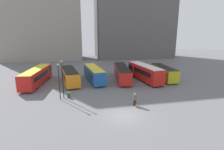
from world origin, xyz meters
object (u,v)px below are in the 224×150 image
bus_0 (37,76)px  bus_3 (122,72)px  bus_2 (94,73)px  trash_bin (69,95)px  bus_4 (144,72)px  lamp_post_1 (63,77)px  traveler (135,98)px  suitcase (136,105)px  lamp_post_0 (59,79)px  bus_5 (163,72)px  bus_1 (70,76)px

bus_0 → bus_3: 17.30m
bus_2 → trash_bin: 10.50m
bus_4 → lamp_post_1: bearing=109.3°
traveler → suitcase: 0.97m
bus_3 → lamp_post_1: lamp_post_1 is taller
bus_0 → lamp_post_0: bearing=-145.0°
bus_4 → lamp_post_1: (-16.25, -7.65, 1.66)m
bus_0 → trash_bin: 11.21m
bus_5 → lamp_post_1: lamp_post_1 is taller
traveler → lamp_post_1: (-9.78, 4.87, 2.36)m
trash_bin → bus_1: bearing=89.8°
traveler → lamp_post_0: bearing=88.9°
traveler → bus_5: bearing=-18.6°
bus_3 → bus_5: 9.09m
bus_1 → trash_bin: bus_1 is taller
bus_5 → suitcase: size_ratio=12.39×
bus_1 → bus_2: bearing=-89.0°
bus_2 → bus_5: size_ratio=1.12×
traveler → lamp_post_0: (-10.27, 4.42, 2.16)m
lamp_post_0 → lamp_post_1: bearing=43.0°
bus_4 → suitcase: bearing=147.9°
bus_3 → lamp_post_0: (-12.25, -9.80, 1.71)m
bus_2 → bus_4: bus_4 is taller
lamp_post_0 → lamp_post_1: (0.49, 0.46, 0.20)m
bus_2 → lamp_post_0: bearing=141.2°
bus_5 → traveler: size_ratio=5.30×
bus_1 → bus_4: size_ratio=0.85×
bus_2 → bus_4: (10.59, -1.70, 0.20)m
bus_0 → lamp_post_1: (5.55, -9.36, 1.79)m
bus_4 → bus_0: bearing=79.6°
bus_2 → bus_3: 6.10m
bus_2 → lamp_post_0: (-6.15, -9.80, 1.67)m
bus_3 → bus_5: (8.96, -1.53, -0.03)m
bus_0 → traveler: 20.93m
lamp_post_0 → trash_bin: lamp_post_0 is taller
bus_0 → bus_5: size_ratio=1.28×
bus_1 → bus_4: bus_4 is taller
bus_1 → bus_5: (19.96, -0.67, -0.04)m
bus_4 → bus_3: bearing=63.4°
suitcase → lamp_post_1: 11.66m
suitcase → lamp_post_1: lamp_post_1 is taller
traveler → bus_1: bearing=56.2°
lamp_post_0 → traveler: bearing=-23.3°
traveler → bus_3: bearing=14.2°
bus_4 → traveler: bearing=146.8°
trash_bin → bus_4: bearing=25.8°
bus_0 → bus_4: bus_4 is taller
bus_4 → trash_bin: (-15.53, -7.50, -1.37)m
bus_0 → suitcase: 21.36m
bus_1 → bus_3: bus_1 is taller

